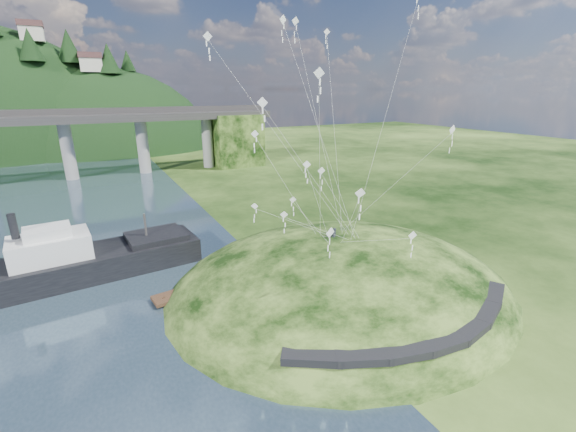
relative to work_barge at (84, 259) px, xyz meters
name	(u,v)px	position (x,y,z in m)	size (l,w,h in m)	color
ground	(279,317)	(14.84, -16.57, -1.99)	(320.00, 320.00, 0.00)	black
grass_hill	(341,300)	(22.84, -14.57, -3.49)	(36.00, 32.00, 13.00)	black
footpath	(429,332)	(22.30, -26.31, 0.09)	(22.29, 5.84, 0.83)	black
bridge	(9,138)	(-11.62, 53.50, 7.71)	(160.00, 11.00, 15.00)	#2D2B2B
work_barge	(84,259)	(0.00, 0.00, 0.00)	(23.21, 8.29, 7.96)	black
wooden_dock	(217,283)	(11.74, -8.71, -1.59)	(13.01, 3.75, 0.92)	#3A2417
kite_flyers	(332,228)	(22.55, -12.92, 3.81)	(1.07, 0.99, 1.89)	#242730
kite_swarm	(320,129)	(20.00, -14.26, 13.80)	(16.55, 17.48, 22.07)	white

